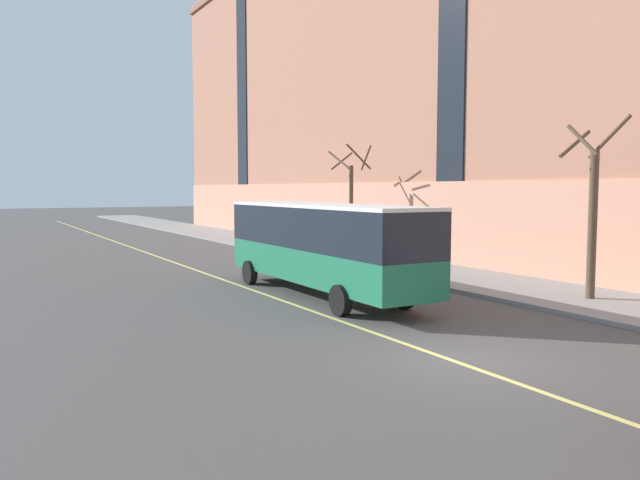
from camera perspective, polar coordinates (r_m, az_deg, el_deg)
The scene contains 8 objects.
ground_plane at distance 15.33m, azimuth 12.70°, elevation -10.60°, with size 260.00×260.00×0.00m, color #4C4947.
sidewalk at distance 23.89m, azimuth 24.00°, elevation -5.20°, with size 5.37×160.00×0.15m, color gray.
city_bus at distance 23.22m, azimuth 0.14°, elevation -0.23°, with size 2.91×11.71×3.46m.
parked_car_navy_2 at distance 29.98m, azimuth 0.66°, elevation -1.49°, with size 2.10×4.58×1.56m.
street_tree_mid_block at distance 23.88m, azimuth 23.61°, elevation 2.54°, with size 1.74×1.72×6.43m.
street_tree_far_uptown at distance 35.57m, azimuth 2.87°, elevation 3.79°, with size 2.23×2.11×6.36m.
fire_hydrant at distance 38.23m, azimuth -3.33°, elevation -0.59°, with size 0.42×0.24×0.72m.
lane_centerline at distance 17.46m, azimuth 5.43°, elevation -8.60°, with size 0.16×140.00×0.01m, color #E0D66B.
Camera 1 is at (-10.00, -10.90, 4.02)m, focal length 35.00 mm.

